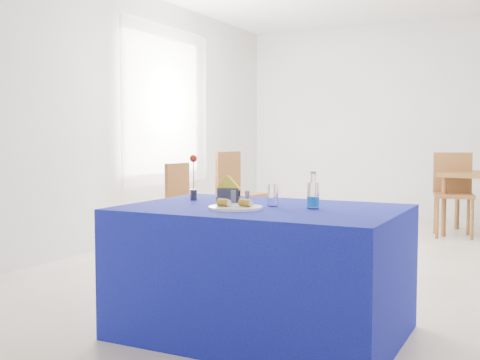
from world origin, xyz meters
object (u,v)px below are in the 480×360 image
water_bottle (313,196)px  chair_win_b (236,188)px  chair_win_a (185,199)px  chair_bg_left (453,188)px  plate (236,208)px  blue_table (262,270)px

water_bottle → chair_win_b: bearing=124.1°
chair_win_a → chair_bg_left: bearing=-46.1°
plate → blue_table: bearing=61.4°
plate → chair_bg_left: size_ratio=0.31×
water_bottle → chair_bg_left: chair_bg_left is taller
chair_win_a → chair_win_b: (0.11, 0.95, 0.06)m
water_bottle → plate: bearing=-151.1°
blue_table → chair_win_a: (-1.87, 2.14, 0.14)m
plate → water_bottle: (0.39, 0.22, 0.06)m
plate → chair_win_b: chair_win_b is taller
blue_table → chair_bg_left: (0.53, 4.29, 0.19)m
chair_win_a → chair_win_b: size_ratio=0.90×
blue_table → chair_bg_left: bearing=83.0°
plate → chair_bg_left: 4.50m
blue_table → chair_win_a: 2.84m
plate → blue_table: 0.43m
water_bottle → chair_win_a: 3.02m
blue_table → water_bottle: (0.30, 0.05, 0.45)m
plate → chair_bg_left: (0.62, 4.46, -0.19)m
plate → chair_win_a: size_ratio=0.34×
blue_table → chair_bg_left: chair_bg_left is taller
plate → chair_win_a: (-1.78, 2.30, -0.25)m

